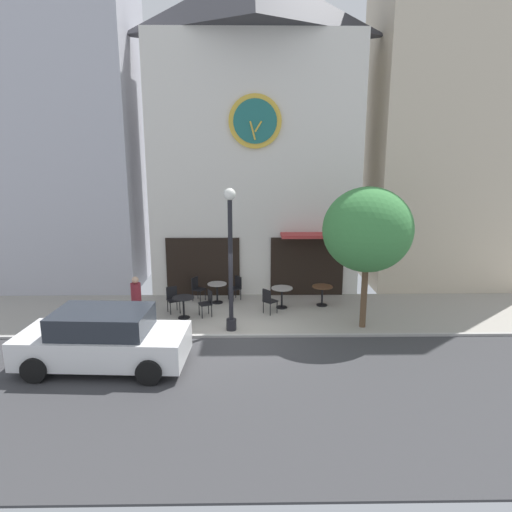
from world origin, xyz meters
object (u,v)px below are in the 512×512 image
object	(u,v)px
cafe_table_near_door	(217,289)
cafe_chair_facing_wall	(197,287)
cafe_chair_curbside	(236,286)
pedestrian_maroon	(136,301)
cafe_chair_mid_row	(207,301)
street_tree	(368,230)
street_lamp	(231,260)
cafe_chair_right_end	(269,299)
cafe_chair_corner	(173,297)
cafe_table_near_curb	(184,303)
cafe_table_center_left	(322,291)
parked_car_white	(104,339)
cafe_table_center_right	(282,293)

from	to	relation	value
cafe_table_near_door	cafe_chair_facing_wall	world-z (taller)	cafe_chair_facing_wall
cafe_chair_curbside	pedestrian_maroon	size ratio (longest dim) A/B	0.54
cafe_chair_mid_row	cafe_chair_facing_wall	bearing A→B (deg)	108.06
cafe_chair_mid_row	street_tree	bearing A→B (deg)	-11.84
street_lamp	cafe_chair_right_end	size ratio (longest dim) A/B	4.98
street_tree	cafe_chair_corner	bearing A→B (deg)	166.73
street_tree	cafe_chair_curbside	world-z (taller)	street_tree
cafe_table_near_curb	cafe_table_near_door	xyz separation A→B (m)	(1.03, 1.58, -0.00)
cafe_table_near_curb	pedestrian_maroon	bearing A→B (deg)	-153.16
cafe_table_center_left	parked_car_white	size ratio (longest dim) A/B	0.17
street_lamp	cafe_chair_curbside	size ratio (longest dim) A/B	4.98
cafe_chair_curbside	parked_car_white	bearing A→B (deg)	-121.09
cafe_table_near_door	cafe_chair_mid_row	world-z (taller)	cafe_chair_mid_row
cafe_chair_curbside	cafe_chair_corner	distance (m)	2.58
cafe_chair_corner	cafe_chair_facing_wall	bearing A→B (deg)	60.04
cafe_chair_corner	parked_car_white	distance (m)	4.29
street_lamp	cafe_chair_right_end	distance (m)	2.58
cafe_table_near_curb	cafe_table_center_left	size ratio (longest dim) A/B	0.99
cafe_chair_facing_wall	cafe_chair_mid_row	bearing A→B (deg)	-71.94
street_lamp	cafe_chair_curbside	bearing A→B (deg)	88.53
cafe_table_near_curb	cafe_table_near_door	world-z (taller)	cafe_table_near_door
cafe_table_near_curb	cafe_chair_curbside	bearing A→B (deg)	48.75
street_lamp	cafe_chair_mid_row	world-z (taller)	street_lamp
cafe_chair_mid_row	cafe_chair_corner	size ratio (longest dim) A/B	1.00
parked_car_white	cafe_table_near_door	bearing A→B (deg)	62.87
cafe_chair_facing_wall	parked_car_white	bearing A→B (deg)	-108.71
cafe_chair_facing_wall	cafe_chair_corner	distance (m)	1.43
cafe_chair_curbside	pedestrian_maroon	bearing A→B (deg)	-139.39
street_tree	cafe_chair_mid_row	size ratio (longest dim) A/B	5.00
cafe_chair_right_end	street_tree	bearing A→B (deg)	-22.41
cafe_chair_facing_wall	cafe_table_near_door	bearing A→B (deg)	-20.51
cafe_table_near_curb	parked_car_white	world-z (taller)	parked_car_white
cafe_table_center_left	cafe_chair_curbside	xyz separation A→B (m)	(-3.17, 0.76, -0.01)
cafe_table_near_door	pedestrian_maroon	bearing A→B (deg)	-136.74
street_tree	cafe_table_near_door	size ratio (longest dim) A/B	5.99
cafe_table_center_left	cafe_chair_curbside	world-z (taller)	cafe_chair_curbside
cafe_table_near_door	pedestrian_maroon	size ratio (longest dim) A/B	0.45
street_tree	cafe_table_center_right	distance (m)	4.05
cafe_chair_facing_wall	pedestrian_maroon	xyz separation A→B (m)	(-1.64, -2.58, 0.33)
cafe_table_center_left	cafe_chair_corner	xyz separation A→B (m)	(-5.38, -0.59, -0.01)
cafe_chair_right_end	cafe_chair_mid_row	distance (m)	2.11
cafe_chair_mid_row	cafe_chair_corner	xyz separation A→B (m)	(-1.26, 0.43, 0.00)
cafe_chair_right_end	pedestrian_maroon	distance (m)	4.44
street_lamp	cafe_chair_facing_wall	xyz separation A→B (m)	(-1.41, 2.94, -1.74)
cafe_table_near_door	cafe_chair_corner	distance (m)	1.78
cafe_table_near_door	cafe_chair_curbside	xyz separation A→B (m)	(0.70, 0.40, -0.00)
street_lamp	cafe_table_center_left	distance (m)	4.34
cafe_table_near_curb	cafe_table_near_door	bearing A→B (deg)	56.83
cafe_chair_right_end	parked_car_white	xyz separation A→B (m)	(-4.48, -3.87, 0.23)
cafe_chair_curbside	pedestrian_maroon	distance (m)	4.13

